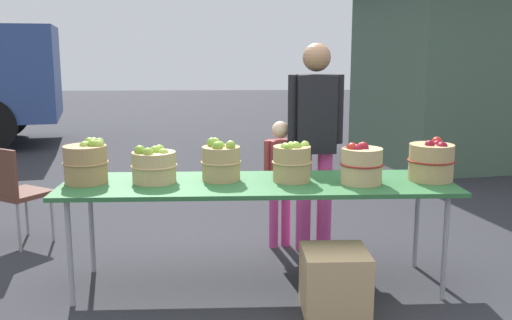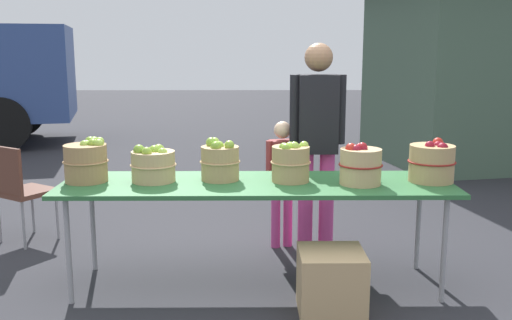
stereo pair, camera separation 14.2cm
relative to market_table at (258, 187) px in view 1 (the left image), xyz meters
The scene contains 13 objects.
ground_plane 0.71m from the market_table, ahead, with size 40.00×40.00×0.00m, color #2D2D33.
market_table is the anchor object (origin of this frame).
apple_basket_green_0 1.19m from the market_table, behind, with size 0.31×0.31×0.31m.
apple_basket_green_1 0.73m from the market_table, behind, with size 0.32×0.32×0.27m.
apple_basket_green_2 0.32m from the market_table, 162.91° to the left, with size 0.29×0.29×0.30m.
apple_basket_green_3 0.30m from the market_table, ahead, with size 0.28×0.28×0.29m.
apple_basket_red_0 0.73m from the market_table, ahead, with size 0.30×0.30×0.29m.
apple_basket_red_1 1.23m from the market_table, ahead, with size 0.33×0.33×0.30m.
vendor_adult 0.93m from the market_table, 55.42° to the left, with size 0.45×0.23×1.71m.
child_customer 0.85m from the market_table, 74.73° to the left, with size 0.27×0.19×1.07m.
food_kiosk 5.90m from the market_table, 53.62° to the left, with size 3.99×3.52×2.74m.
folding_chair 2.24m from the market_table, 155.24° to the left, with size 0.55×0.55×0.86m.
produce_crate 0.83m from the market_table, 44.39° to the right, with size 0.41×0.41×0.41m, color tan.
Camera 1 is at (-0.18, -3.94, 1.66)m, focal length 41.00 mm.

